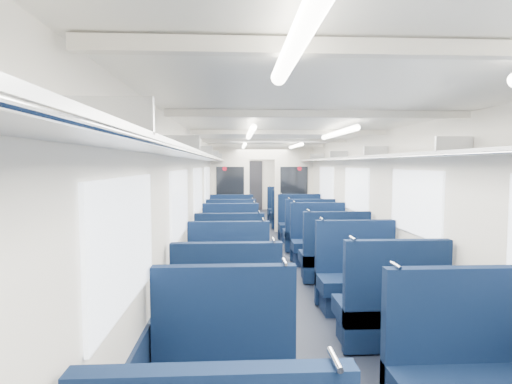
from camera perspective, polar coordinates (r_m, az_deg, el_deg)
name	(u,v)px	position (r m, az deg, el deg)	size (l,w,h in m)	color
floor	(274,262)	(7.79, 2.61, -9.92)	(2.80, 18.00, 0.01)	black
ceiling	(275,139)	(7.58, 2.67, 7.59)	(2.80, 18.00, 0.01)	white
wall_left	(200,201)	(7.59, -7.94, -1.32)	(0.02, 18.00, 2.35)	beige
dado_left	(201,245)	(7.71, -7.77, -7.44)	(0.03, 17.90, 0.70)	black
wall_right	(347,201)	(7.86, 12.85, -1.20)	(0.02, 18.00, 2.35)	beige
dado_right	(346,243)	(7.97, 12.65, -7.12)	(0.03, 17.90, 0.70)	black
wall_far	(253,181)	(16.56, -0.44, 1.57)	(2.80, 0.02, 2.35)	beige
luggage_rack_left	(210,159)	(7.54, -6.58, 4.73)	(0.36, 17.40, 0.18)	#B2B5BA
luggage_rack_right	(338,159)	(7.78, 11.61, 4.65)	(0.36, 17.40, 0.18)	#B2B5BA
windows	(277,190)	(7.13, 3.01, 0.34)	(2.78, 15.60, 0.75)	white
ceiling_fittings	(276,141)	(7.32, 2.87, 7.25)	(2.70, 16.06, 0.11)	silver
end_door	(253,185)	(16.51, -0.43, 0.95)	(0.75, 0.06, 2.00)	black
bulkhead	(262,187)	(11.03, 0.87, 0.66)	(2.80, 0.10, 2.35)	silver
seat_6	(224,380)	(3.12, -4.56, -25.01)	(1.05, 0.58, 1.17)	#0C1B3A
seat_7	(465,384)	(3.39, 27.49, -22.97)	(1.05, 0.58, 1.17)	#0C1B3A
seat_8	(227,318)	(4.16, -4.12, -17.35)	(1.05, 0.58, 1.17)	#0C1B3A
seat_9	(390,313)	(4.49, 18.51, -15.91)	(1.05, 0.58, 1.17)	#0C1B3A
seat_10	(229,284)	(5.20, -3.89, -12.93)	(1.05, 0.58, 1.17)	#0C1B3A
seat_11	(358,282)	(5.46, 14.24, -12.22)	(1.05, 0.58, 1.17)	#0C1B3A
seat_12	(230,262)	(6.32, -3.73, -9.88)	(1.05, 0.58, 1.17)	#0C1B3A
seat_13	(334,259)	(6.61, 11.02, -9.31)	(1.05, 0.58, 1.17)	#0C1B3A
seat_14	(231,246)	(7.50, -3.62, -7.66)	(1.05, 0.58, 1.17)	#0C1B3A
seat_15	(319,244)	(7.73, 8.89, -7.35)	(1.05, 0.58, 1.17)	#0C1B3A
seat_16	(231,235)	(8.65, -3.54, -6.09)	(1.05, 0.58, 1.17)	#0C1B3A
seat_17	(309,235)	(8.73, 7.47, -6.02)	(1.05, 0.58, 1.17)	#0C1B3A
seat_18	(232,228)	(9.63, -3.49, -5.06)	(1.05, 0.58, 1.17)	#0C1B3A
seat_19	(300,226)	(9.84, 6.26, -4.88)	(1.05, 0.58, 1.17)	#0C1B3A
seat_20	(232,216)	(11.80, -3.40, -3.39)	(1.05, 0.58, 1.17)	#0C1B3A
seat_21	(289,216)	(11.78, 4.71, -3.41)	(1.05, 0.58, 1.17)	#0C1B3A
seat_22	(232,211)	(12.95, -3.37, -2.73)	(1.05, 0.58, 1.17)	#0C1B3A
seat_23	(284,211)	(13.00, 3.97, -2.71)	(1.05, 0.58, 1.17)	#0C1B3A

